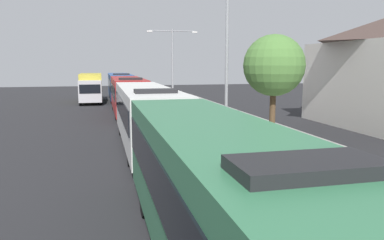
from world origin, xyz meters
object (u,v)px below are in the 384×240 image
at_px(bus_lead, 217,191).
at_px(bus_fourth_in_line, 120,86).
at_px(bus_middle, 128,94).
at_px(white_suv, 278,157).
at_px(roadside_tree, 274,66).
at_px(streetlamp_mid, 227,45).
at_px(box_truck_oncoming, 91,87).
at_px(bus_second_in_line, 146,114).
at_px(streetlamp_far, 172,58).

xyz_separation_m(bus_lead, bus_fourth_in_line, (0.00, 38.52, 0.00)).
height_order(bus_middle, white_suv, bus_middle).
bearing_deg(roadside_tree, white_suv, -114.00).
distance_m(bus_lead, roadside_tree, 13.66).
relative_size(bus_lead, bus_fourth_in_line, 0.96).
bearing_deg(streetlamp_mid, bus_fourth_in_line, 103.08).
relative_size(bus_lead, white_suv, 2.42).
distance_m(box_truck_oncoming, roadside_tree, 26.67).
height_order(bus_lead, white_suv, bus_lead).
distance_m(white_suv, roadside_tree, 8.22).
relative_size(bus_fourth_in_line, white_suv, 2.52).
bearing_deg(bus_lead, white_suv, 51.49).
distance_m(bus_middle, white_suv, 21.15).
bearing_deg(bus_fourth_in_line, bus_lead, -90.00).
height_order(bus_fourth_in_line, white_suv, bus_fourth_in_line).
height_order(bus_second_in_line, roadside_tree, roadside_tree).
bearing_deg(bus_middle, bus_fourth_in_line, 90.00).
bearing_deg(bus_middle, streetlamp_far, 55.56).
bearing_deg(bus_second_in_line, streetlamp_far, 75.63).
xyz_separation_m(bus_second_in_line, white_suv, (3.70, -7.62, -0.66)).
relative_size(box_truck_oncoming, roadside_tree, 1.39).
distance_m(bus_fourth_in_line, streetlamp_far, 8.15).
xyz_separation_m(bus_lead, bus_second_in_line, (0.00, 12.27, 0.00)).
bearing_deg(box_truck_oncoming, bus_second_in_line, -82.13).
relative_size(bus_second_in_line, streetlamp_mid, 1.40).
height_order(bus_second_in_line, bus_middle, same).
height_order(bus_second_in_line, bus_fourth_in_line, same).
relative_size(white_suv, box_truck_oncoming, 0.59).
bearing_deg(bus_middle, roadside_tree, -63.92).
distance_m(box_truck_oncoming, streetlamp_mid, 22.91).
xyz_separation_m(bus_fourth_in_line, streetlamp_far, (5.40, -5.19, 3.23)).
bearing_deg(bus_fourth_in_line, streetlamp_far, -43.85).
distance_m(white_suv, box_truck_oncoming, 32.29).
bearing_deg(streetlamp_mid, roadside_tree, -69.34).
xyz_separation_m(streetlamp_far, roadside_tree, (1.39, -21.74, -0.76)).
height_order(bus_lead, streetlamp_mid, streetlamp_mid).
height_order(bus_lead, bus_middle, same).
xyz_separation_m(bus_middle, box_truck_oncoming, (-3.30, 10.70, 0.02)).
relative_size(bus_lead, box_truck_oncoming, 1.43).
bearing_deg(bus_second_in_line, bus_middle, 90.00).
bearing_deg(roadside_tree, streetlamp_far, 93.66).
bearing_deg(bus_fourth_in_line, box_truck_oncoming, -144.40).
height_order(bus_lead, roadside_tree, roadside_tree).
bearing_deg(streetlamp_far, bus_second_in_line, -104.37).
relative_size(streetlamp_mid, roadside_tree, 1.53).
height_order(bus_middle, streetlamp_far, streetlamp_far).
bearing_deg(roadside_tree, bus_lead, -120.36).
bearing_deg(bus_lead, streetlamp_mid, 70.55).
xyz_separation_m(bus_fourth_in_line, box_truck_oncoming, (-3.30, -2.36, 0.02)).
height_order(bus_lead, bus_fourth_in_line, same).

